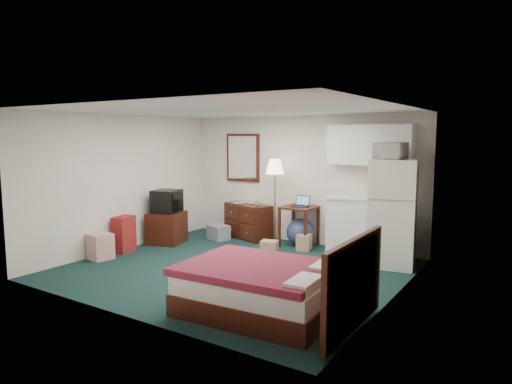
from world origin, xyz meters
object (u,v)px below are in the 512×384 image
Objects in this scene: tv_stand at (167,228)px; dresser at (248,221)px; suitcase at (124,234)px; bed at (260,289)px; floor_lamp at (275,202)px; desk at (299,226)px; kitchen_counter at (355,226)px; fridge at (393,213)px.

dresser is at bearing 30.93° from tv_stand.
bed is at bearing -26.85° from suitcase.
dresser is at bearing 122.39° from bed.
floor_lamp is at bearing 34.05° from suitcase.
tv_stand is at bearing 69.42° from suitcase.
tv_stand is (-2.31, -1.19, -0.08)m from desk.
floor_lamp reaches higher than suitcase.
floor_lamp reaches higher than kitchen_counter.
dresser is 1.20m from desk.
fridge is (2.34, -0.23, 0.04)m from floor_lamp.
kitchen_counter is (1.12, -0.02, 0.12)m from desk.
floor_lamp is at bearing 114.11° from bed.
tv_stand is (-1.86, -1.05, -0.53)m from floor_lamp.
fridge is 2.65× the size of suitcase.
dresser is 0.63× the size of floor_lamp.
desk is 2.60m from tv_stand.
floor_lamp is 0.94× the size of bed.
floor_lamp is at bearing 164.10° from fridge.
floor_lamp reaches higher than tv_stand.
tv_stand is (-1.11, -1.24, -0.05)m from dresser.
fridge reaches higher than floor_lamp.
fridge reaches higher than desk.
bed is at bearing -62.37° from floor_lamp.
desk is at bearing 15.06° from dresser.
floor_lamp is 0.65m from desk.
bed is at bearing -70.30° from desk.
floor_lamp is at bearing 12.47° from tv_stand.
dresser is at bearing 49.07° from suitcase.
dresser is 4.00m from bed.
floor_lamp is at bearing 3.68° from dresser.
tv_stand is at bearing -176.90° from kitchen_counter.
bed is (0.02, -3.17, -0.23)m from kitchen_counter.
fridge is at bearing -5.49° from floor_lamp.
floor_lamp is 1.64× the size of kitchen_counter.
floor_lamp reaches higher than dresser.
desk reaches higher than tv_stand.
desk is 1.13m from kitchen_counter.
tv_stand is at bearing 146.41° from bed.
desk is 1.15× the size of tv_stand.
dresser is 2.52m from suitcase.
floor_lamp is 0.96× the size of fridge.
tv_stand is 1.02× the size of suitcase.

